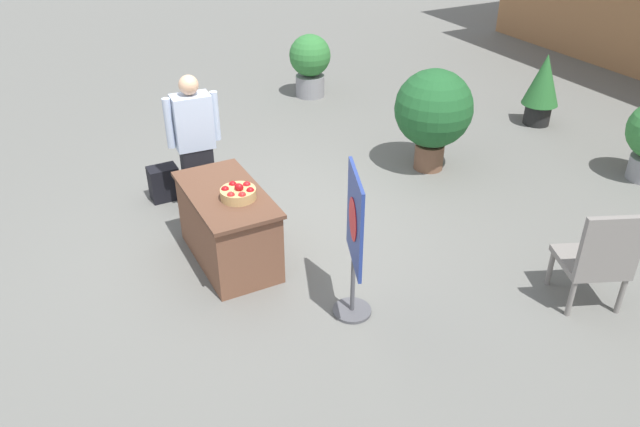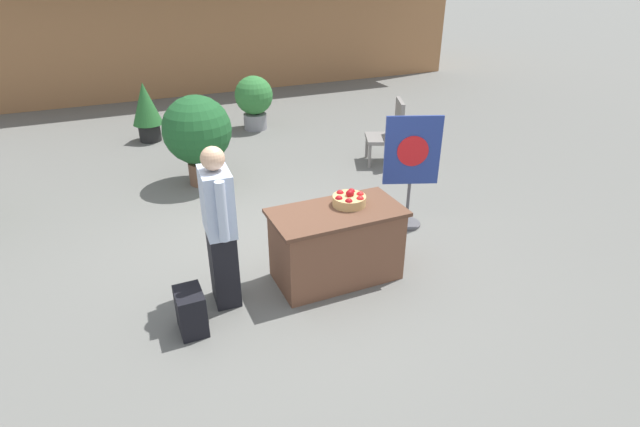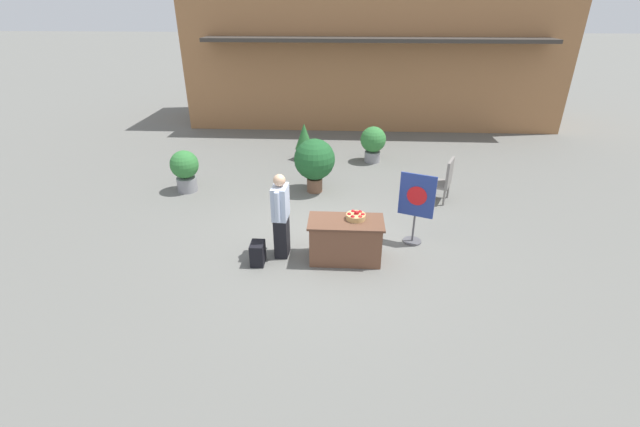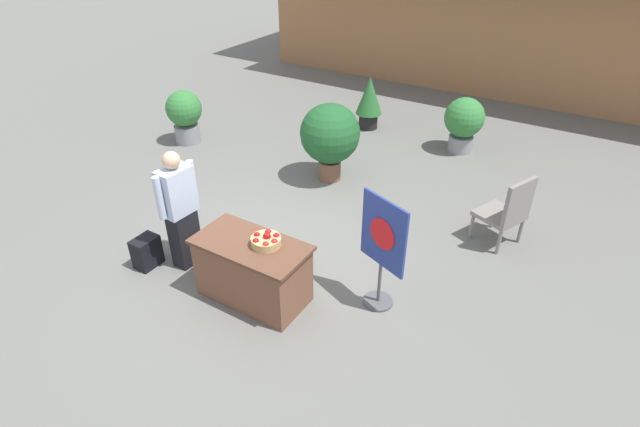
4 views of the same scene
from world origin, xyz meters
TOP-DOWN VIEW (x-y plane):
  - ground_plane at (0.00, 0.00)m, footprint 120.00×120.00m
  - display_table at (0.36, -0.64)m, footprint 1.35×0.71m
  - apple_basket at (0.53, -0.56)m, footprint 0.35×0.35m
  - person_visitor at (-0.82, -0.56)m, footprint 0.29×0.61m
  - backpack at (-1.22, -0.89)m, footprint 0.24×0.34m
  - poster_board at (1.69, 0.05)m, footprint 0.64×0.36m
  - patio_chair at (2.62, 2.05)m, footprint 0.72×0.72m
  - potted_plant_near_left at (-0.42, 2.45)m, footprint 1.00×1.00m
  - potted_plant_far_right at (1.13, 4.73)m, footprint 0.74×0.74m
  - potted_plant_far_left at (-0.89, 4.82)m, footprint 0.54×0.54m

SIDE VIEW (x-z plane):
  - ground_plane at x=0.00m, z-range 0.00..0.00m
  - backpack at x=-1.22m, z-range 0.00..0.42m
  - display_table at x=0.36m, z-range 0.00..0.79m
  - patio_chair at x=2.62m, z-range 0.03..1.07m
  - potted_plant_far_right at x=1.13m, z-range 0.08..1.13m
  - potted_plant_far_left at x=-0.89m, z-range 0.06..1.15m
  - potted_plant_near_left at x=-0.42m, z-range 0.14..1.48m
  - poster_board at x=1.69m, z-range 0.10..1.53m
  - person_visitor at x=-0.82m, z-range 0.01..1.63m
  - apple_basket at x=0.53m, z-range 0.77..0.93m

